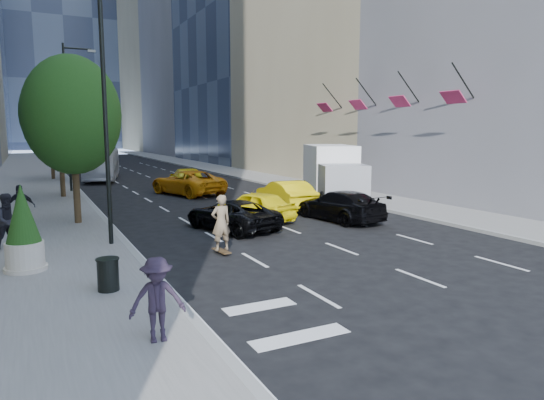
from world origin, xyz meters
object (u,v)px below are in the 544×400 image
black_sedan_lincoln (232,215)px  skateboarder (221,226)px  city_bus (102,163)px  box_truck (333,174)px  black_sedan_mercedes (340,205)px  planter_shrub (23,230)px  trash_can (108,275)px

black_sedan_lincoln → skateboarder: bearing=46.7°
city_bus → box_truck: 23.59m
black_sedan_mercedes → black_sedan_lincoln: bearing=-8.8°
black_sedan_mercedes → planter_shrub: 13.92m
black_sedan_lincoln → planter_shrub: size_ratio=1.82×
black_sedan_mercedes → box_truck: (3.12, 5.27, 1.01)m
black_sedan_lincoln → city_bus: 26.22m
city_bus → planter_shrub: (-6.12, -29.62, -0.05)m
black_sedan_lincoln → box_truck: 10.03m
black_sedan_lincoln → black_sedan_mercedes: black_sedan_mercedes is taller
skateboarder → black_sedan_mercedes: bearing=-160.5°
box_truck → planter_shrub: size_ratio=2.92×
black_sedan_mercedes → trash_can: size_ratio=6.15×
skateboarder → black_sedan_lincoln: size_ratio=0.41×
box_truck → black_sedan_mercedes: bearing=-99.2°
black_sedan_lincoln → trash_can: size_ratio=5.78×
planter_shrub → trash_can: bearing=-57.5°
black_sedan_mercedes → city_bus: size_ratio=0.49×
skateboarder → black_sedan_mercedes: skateboarder is taller
skateboarder → black_sedan_lincoln: bearing=-122.9°
trash_can → planter_shrub: 3.70m
skateboarder → planter_shrub: bearing=-8.4°
black_sedan_lincoln → planter_shrub: planter_shrub is taller
planter_shrub → box_truck: bearing=27.1°
city_bus → planter_shrub: size_ratio=3.97×
black_sedan_lincoln → box_truck: (8.61, 5.03, 1.08)m
skateboarder → trash_can: size_ratio=2.40×
skateboarder → city_bus: 29.89m
box_truck → trash_can: box_truck is taller
skateboarder → black_sedan_lincoln: skateboarder is taller
skateboarder → box_truck: 13.72m
box_truck → city_bus: bearing=137.9°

